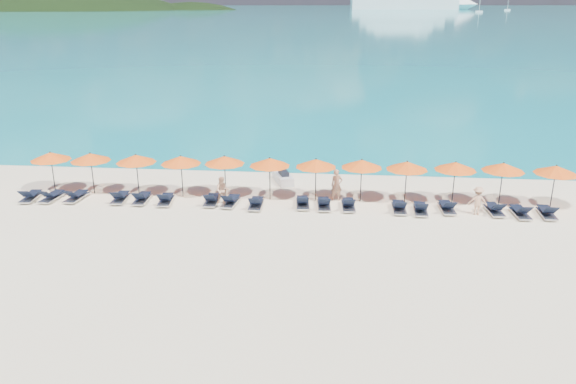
{
  "coord_description": "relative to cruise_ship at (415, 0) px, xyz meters",
  "views": [
    {
      "loc": [
        2.35,
        -22.2,
        9.9
      ],
      "look_at": [
        0.0,
        3.0,
        1.2
      ],
      "focal_mm": 35.0,
      "sensor_mm": 36.0,
      "label": 1
    }
  ],
  "objects": [
    {
      "name": "lounger_7",
      "position": [
        -81.2,
        -607.18,
        -9.41
      ],
      "size": [
        0.79,
        1.75,
        0.66
      ],
      "rotation": [
        0.0,
        0.0,
        -0.1
      ],
      "color": "silver",
      "rests_on": "ground"
    },
    {
      "name": "lounger_10",
      "position": [
        -76.47,
        -607.16,
        -9.41
      ],
      "size": [
        0.76,
        1.75,
        0.66
      ],
      "rotation": [
        0.0,
        0.0,
        0.08
      ],
      "color": "silver",
      "rests_on": "ground"
    },
    {
      "name": "umbrella_0",
      "position": [
        -91.07,
        -606.05,
        -7.63
      ],
      "size": [
        2.1,
        2.1,
        2.28
      ],
      "color": "black",
      "rests_on": "ground"
    },
    {
      "name": "lounger_0",
      "position": [
        -91.7,
        -607.41,
        -9.41
      ],
      "size": [
        0.78,
        1.75,
        0.66
      ],
      "rotation": [
        0.0,
        0.0,
        0.09
      ],
      "color": "silver",
      "rests_on": "ground"
    },
    {
      "name": "lounger_5",
      "position": [
        -84.56,
        -607.25,
        -9.41
      ],
      "size": [
        0.79,
        1.76,
        0.66
      ],
      "rotation": [
        0.0,
        0.0,
        0.1
      ],
      "color": "silver",
      "rests_on": "ground"
    },
    {
      "name": "lounger_12",
      "position": [
        -72.76,
        -607.28,
        -9.41
      ],
      "size": [
        0.63,
        1.71,
        0.66
      ],
      "rotation": [
        0.0,
        0.0,
        0.01
      ],
      "color": "silver",
      "rests_on": "ground"
    },
    {
      "name": "lounger_8",
      "position": [
        -79.87,
        -607.41,
        -9.41
      ],
      "size": [
        0.65,
        1.71,
        0.66
      ],
      "rotation": [
        0.0,
        0.0,
        0.01
      ],
      "color": "silver",
      "rests_on": "ground"
    },
    {
      "name": "umbrella_4",
      "position": [
        -81.7,
        -605.92,
        -7.63
      ],
      "size": [
        2.1,
        2.1,
        2.28
      ],
      "color": "black",
      "rests_on": "ground"
    },
    {
      "name": "lounger_2",
      "position": [
        -89.35,
        -607.2,
        -9.41
      ],
      "size": [
        0.76,
        1.75,
        0.66
      ],
      "rotation": [
        0.0,
        0.0,
        -0.09
      ],
      "color": "silver",
      "rests_on": "ground"
    },
    {
      "name": "headland_main",
      "position": [
        -378.16,
        -71.35,
        -47.65
      ],
      "size": [
        374.0,
        242.0,
        126.5
      ],
      "color": "black",
      "rests_on": "ground"
    },
    {
      "name": "sea",
      "position": [
        -78.16,
        48.65,
        -9.65
      ],
      "size": [
        1600.0,
        1300.0,
        0.01
      ],
      "primitive_type": "cube",
      "color": "#1FA9B2",
      "rests_on": "ground"
    },
    {
      "name": "umbrella_11",
      "position": [
        -65.19,
        -606.16,
        -7.63
      ],
      "size": [
        2.1,
        2.1,
        2.28
      ],
      "color": "black",
      "rests_on": "ground"
    },
    {
      "name": "jetski",
      "position": [
        -78.93,
        -603.2,
        -9.35
      ],
      "size": [
        1.44,
        2.19,
        0.73
      ],
      "rotation": [
        0.0,
        0.0,
        0.36
      ],
      "color": "silver",
      "rests_on": "ground"
    },
    {
      "name": "lounger_15",
      "position": [
        -68.16,
        -607.16,
        -9.41
      ],
      "size": [
        0.74,
        1.74,
        0.66
      ],
      "rotation": [
        0.0,
        0.0,
        0.07
      ],
      "color": "silver",
      "rests_on": "ground"
    },
    {
      "name": "lounger_1",
      "position": [
        -90.6,
        -607.33,
        -9.41
      ],
      "size": [
        0.76,
        1.75,
        0.66
      ],
      "rotation": [
        0.0,
        0.0,
        -0.09
      ],
      "color": "silver",
      "rests_on": "ground"
    },
    {
      "name": "lounger_9",
      "position": [
        -77.54,
        -607.06,
        -9.41
      ],
      "size": [
        0.77,
        1.75,
        0.66
      ],
      "rotation": [
        0.0,
        0.0,
        0.09
      ],
      "color": "silver",
      "rests_on": "ground"
    },
    {
      "name": "ground",
      "position": [
        -78.16,
        -611.35,
        -9.65
      ],
      "size": [
        1400.0,
        1400.0,
        0.0
      ],
      "primitive_type": "plane",
      "color": "beige"
    },
    {
      "name": "sailboat_near",
      "position": [
        32.7,
        -150.55,
        -8.61
      ],
      "size": [
        5.55,
        1.85,
        10.17
      ],
      "color": "silver",
      "rests_on": "ground"
    },
    {
      "name": "lounger_6",
      "position": [
        -82.2,
        -607.11,
        -9.41
      ],
      "size": [
        0.69,
        1.72,
        0.66
      ],
      "rotation": [
        0.0,
        0.0,
        0.04
      ],
      "color": "silver",
      "rests_on": "ground"
    },
    {
      "name": "headland_small",
      "position": [
        -228.16,
        -51.35,
        -44.65
      ],
      "size": [
        162.0,
        126.0,
        85.5
      ],
      "color": "black",
      "rests_on": "ground"
    },
    {
      "name": "lounger_13",
      "position": [
        -71.74,
        -607.42,
        -9.41
      ],
      "size": [
        0.69,
        1.72,
        0.66
      ],
      "rotation": [
        0.0,
        0.0,
        -0.04
      ],
      "color": "silver",
      "rests_on": "ground"
    },
    {
      "name": "umbrella_3",
      "position": [
        -83.96,
        -606.13,
        -7.63
      ],
      "size": [
        2.1,
        2.1,
        2.28
      ],
      "color": "black",
      "rests_on": "ground"
    },
    {
      "name": "beachgoer_c",
      "position": [
        -69.06,
        -607.38,
        -8.94
      ],
      "size": [
        0.96,
        0.52,
        1.43
      ],
      "primitive_type": "imported",
      "rotation": [
        0.0,
        0.0,
        3.03
      ],
      "color": "tan",
      "rests_on": "ground"
    },
    {
      "name": "beachgoer_a",
      "position": [
        -75.86,
        -605.96,
        -8.82
      ],
      "size": [
        0.69,
        0.54,
        1.66
      ],
      "primitive_type": "imported",
      "rotation": [
        0.0,
        0.0,
        0.26
      ],
      "color": "tan",
      "rests_on": "ground"
    },
    {
      "name": "umbrella_8",
      "position": [
        -72.38,
        -606.09,
        -7.63
      ],
      "size": [
        2.1,
        2.1,
        2.28
      ],
      "color": "black",
      "rests_on": "ground"
    },
    {
      "name": "umbrella_1",
      "position": [
        -88.88,
        -606.03,
        -7.63
      ],
      "size": [
        2.1,
        2.1,
        2.28
      ],
      "color": "black",
      "rests_on": "ground"
    },
    {
      "name": "lounger_16",
      "position": [
        -67.01,
        -607.42,
        -9.41
      ],
      "size": [
        0.71,
        1.73,
        0.66
      ],
      "rotation": [
        0.0,
        0.0,
        0.05
      ],
      "color": "silver",
      "rests_on": "ground"
    },
    {
      "name": "umbrella_6",
      "position": [
        -76.95,
        -606.07,
        -7.63
      ],
      "size": [
        2.1,
        2.1,
        2.28
      ],
      "color": "black",
      "rests_on": "ground"
    },
    {
      "name": "umbrella_2",
      "position": [
        -86.37,
        -606.1,
        -7.63
      ],
      "size": [
        2.1,
        2.1,
        2.28
      ],
      "color": "black",
      "rests_on": "ground"
    },
    {
      "name": "lounger_3",
      "position": [
        -86.99,
        -607.16,
        -9.41
      ],
      "size": [
        0.75,
        1.74,
        0.66
      ],
      "rotation": [
        0.0,
        0.0,
        0.08
      ],
      "color": "silver",
      "rests_on": "ground"
    },
    {
      "name": "umbrella_10",
      "position": [
        -67.63,
        -605.92,
        -7.63
      ],
      "size": [
        2.1,
        2.1,
        2.28
      ],
      "color": "black",
      "rests_on": "ground"
    },
    {
      "name": "umbrella_7",
      "position": [
        -74.63,
        -605.97,
        -7.63
      ],
      "size": [
        2.1,
        2.1,
        2.28
      ],
      "color": "black",
      "rests_on": "ground"
    },
    {
      "name": "lounger_14",
      "position": [
        -70.41,
        -607.08,
        -9.41
      ],
      "size": [
        0.7,
        1.73,
        0.66
      ],
      "rotation": [
        0.0,
        0.0,
        0.05
      ],
      "color": "silver",
      "rests_on": "ground"
    },
    {
      "name": "sailboat_far",
      "position": [
        78.16,
        -62.95,
        -8.65
      ],
      "size": [
        5.31,
        1.77,
        9.73
      ],
      "color": "silver",
      "rests_on": "ground"
    },
    {
      "name": "cruise_ship",
      "position": [
        0.0,
        0.0,
        0.0
      ],
      "size": [
        134.57,
        33.07,
        37.09
      ],
      "rotation": [
        0.0,
        0.0,
        0.09
      ],
      "color": "silver",
      "rests_on": "ground"
    },
    {
      "name": "lounger_4",
      "position": [
        -85.84,
        -607.18,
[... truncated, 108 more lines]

